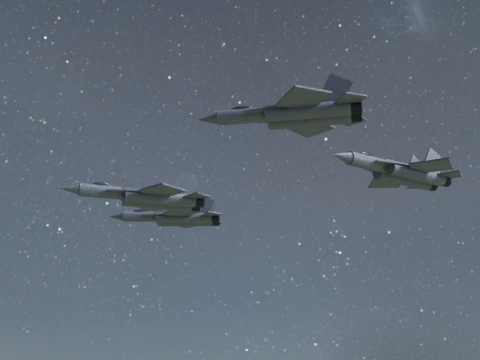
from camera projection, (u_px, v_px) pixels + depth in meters
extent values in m
cylinder|color=#373A45|center=(112.00, 192.00, 69.00)|extent=(7.86, 2.65, 1.63)
cone|color=#373A45|center=(70.00, 189.00, 67.56)|extent=(2.67, 1.78, 1.46)
ellipsoid|color=#1A1F2F|center=(102.00, 185.00, 68.88)|extent=(2.60, 1.42, 0.80)
cube|color=#373A45|center=(156.00, 197.00, 70.55)|extent=(8.68, 2.70, 1.35)
cylinder|color=#373A45|center=(160.00, 198.00, 69.58)|extent=(8.89, 2.79, 1.63)
cylinder|color=#373A45|center=(158.00, 203.00, 71.46)|extent=(8.89, 2.79, 1.63)
cylinder|color=black|center=(198.00, 201.00, 70.96)|extent=(1.54, 1.67, 1.50)
cylinder|color=black|center=(194.00, 206.00, 72.85)|extent=(1.54, 1.67, 1.50)
cube|color=#373A45|center=(129.00, 192.00, 68.23)|extent=(5.47, 1.45, 0.13)
cube|color=#373A45|center=(126.00, 198.00, 70.78)|extent=(5.50, 2.82, 0.13)
cube|color=#373A45|center=(162.00, 191.00, 67.32)|extent=(5.91, 5.98, 0.21)
cube|color=#373A45|center=(153.00, 206.00, 73.73)|extent=(5.45, 5.71, 0.21)
cube|color=#373A45|center=(197.00, 197.00, 69.68)|extent=(3.49, 3.53, 0.16)
cube|color=#373A45|center=(189.00, 206.00, 74.02)|extent=(3.20, 3.32, 0.16)
cube|color=#373A45|center=(185.00, 185.00, 70.83)|extent=(3.63, 0.59, 3.71)
cube|color=#373A45|center=(181.00, 190.00, 73.18)|extent=(3.57, 0.94, 3.71)
cylinder|color=#373A45|center=(148.00, 217.00, 88.27)|extent=(7.84, 2.96, 1.62)
cone|color=#373A45|center=(117.00, 217.00, 88.29)|extent=(2.71, 1.87, 1.45)
ellipsoid|color=#1A1F2F|center=(140.00, 212.00, 88.51)|extent=(2.62, 1.51, 0.80)
cube|color=#373A45|center=(182.00, 217.00, 88.22)|extent=(8.64, 3.04, 1.35)
cylinder|color=#373A45|center=(184.00, 218.00, 87.09)|extent=(8.86, 3.14, 1.62)
cylinder|color=#373A45|center=(185.00, 221.00, 89.06)|extent=(8.86, 3.14, 1.62)
cylinder|color=black|center=(215.00, 218.00, 87.06)|extent=(1.59, 1.71, 1.49)
cylinder|color=black|center=(215.00, 221.00, 89.03)|extent=(1.59, 1.71, 1.49)
cube|color=#373A45|center=(159.00, 215.00, 86.89)|extent=(5.44, 3.02, 0.12)
cube|color=#373A45|center=(161.00, 219.00, 89.55)|extent=(5.40, 1.21, 0.12)
cube|color=#373A45|center=(181.00, 213.00, 84.79)|extent=(5.31, 5.60, 0.21)
cube|color=#373A45|center=(186.00, 224.00, 91.49)|extent=(5.91, 5.95, 0.21)
cube|color=#373A45|center=(212.00, 215.00, 85.85)|extent=(3.12, 3.24, 0.16)
cube|color=#373A45|center=(213.00, 222.00, 90.38)|extent=(3.49, 3.52, 0.16)
cube|color=#373A45|center=(204.00, 205.00, 87.43)|extent=(3.52, 1.09, 3.69)
cube|color=#373A45|center=(205.00, 210.00, 89.90)|extent=(3.61, 0.63, 3.69)
cylinder|color=#373A45|center=(254.00, 115.00, 49.50)|extent=(6.41, 3.56, 1.34)
cone|color=#373A45|center=(208.00, 119.00, 50.28)|extent=(2.36, 1.87, 1.20)
ellipsoid|color=#1A1F2F|center=(242.00, 110.00, 49.89)|extent=(2.23, 1.58, 0.66)
cube|color=#373A45|center=(304.00, 111.00, 48.64)|extent=(7.03, 3.77, 1.12)
cylinder|color=#373A45|center=(308.00, 111.00, 47.65)|extent=(7.21, 3.88, 1.34)
cylinder|color=#373A45|center=(309.00, 119.00, 49.26)|extent=(7.21, 3.88, 1.34)
cylinder|color=black|center=(355.00, 107.00, 46.91)|extent=(1.49, 1.56, 1.24)
cylinder|color=black|center=(355.00, 115.00, 48.51)|extent=(1.49, 1.56, 1.24)
cube|color=#373A45|center=(269.00, 109.00, 48.09)|extent=(4.28, 3.19, 0.10)
cube|color=#373A45|center=(273.00, 120.00, 50.25)|extent=(4.56, 1.73, 0.10)
cube|color=#373A45|center=(303.00, 99.00, 45.82)|extent=(3.89, 4.23, 0.17)
cube|color=#373A45|center=(309.00, 127.00, 51.26)|extent=(4.91, 4.82, 0.17)
cube|color=#373A45|center=(350.00, 100.00, 45.99)|extent=(2.28, 2.42, 0.13)
cube|color=#373A45|center=(351.00, 119.00, 49.67)|extent=(2.91, 2.88, 0.13)
cube|color=#373A45|center=(336.00, 90.00, 47.49)|extent=(2.74, 1.44, 3.06)
cube|color=#373A45|center=(337.00, 101.00, 49.49)|extent=(2.91, 0.99, 3.06)
cylinder|color=#373A45|center=(374.00, 164.00, 70.21)|extent=(8.31, 4.60, 1.74)
cone|color=#373A45|center=(341.00, 156.00, 67.58)|extent=(3.05, 2.42, 1.56)
ellipsoid|color=#1A1F2F|center=(366.00, 156.00, 69.81)|extent=(2.89, 2.05, 0.86)
cube|color=#373A45|center=(407.00, 172.00, 73.04)|extent=(9.11, 4.86, 1.45)
cylinder|color=#373A45|center=(416.00, 174.00, 72.20)|extent=(9.34, 5.00, 1.74)
cylinder|color=#373A45|center=(403.00, 179.00, 74.01)|extent=(9.34, 5.00, 1.74)
cylinder|color=black|center=(443.00, 180.00, 74.71)|extent=(1.93, 2.02, 1.60)
cylinder|color=black|center=(430.00, 185.00, 76.53)|extent=(1.93, 2.02, 1.60)
cube|color=#373A45|center=(395.00, 164.00, 69.93)|extent=(5.91, 2.23, 0.13)
cube|color=#373A45|center=(377.00, 171.00, 72.38)|extent=(5.55, 4.12, 0.13)
cube|color=#373A45|center=(431.00, 166.00, 69.98)|extent=(6.37, 6.25, 0.22)
cube|color=#373A45|center=(387.00, 182.00, 76.14)|extent=(5.05, 5.49, 0.22)
cube|color=#373A45|center=(450.00, 175.00, 73.39)|extent=(3.77, 3.74, 0.17)
cube|color=#373A45|center=(419.00, 185.00, 77.55)|extent=(2.95, 3.14, 0.17)
cube|color=#373A45|center=(433.00, 162.00, 74.21)|extent=(3.77, 1.27, 3.96)
cube|color=#373A45|center=(417.00, 168.00, 76.48)|extent=(3.56, 1.85, 3.96)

